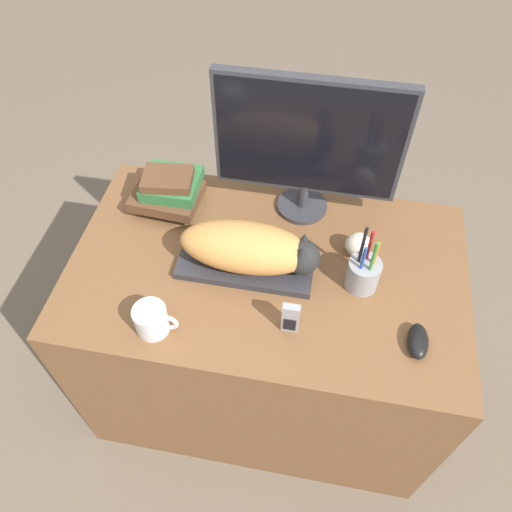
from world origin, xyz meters
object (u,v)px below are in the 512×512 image
object	(u,v)px
book_stack	(170,191)
baseball	(358,245)
cat	(252,248)
computer_mouse	(418,341)
coffee_mug	(152,320)
phone	(291,318)
pen_cup	(363,273)
keyboard	(246,265)
monitor	(308,142)

from	to	relation	value
book_stack	baseball	bearing A→B (deg)	-8.70
cat	computer_mouse	bearing A→B (deg)	-19.95
book_stack	computer_mouse	bearing A→B (deg)	-25.88
coffee_mug	phone	xyz separation A→B (m)	(0.35, 0.06, 0.01)
pen_cup	baseball	size ratio (longest dim) A/B	2.98
coffee_mug	phone	world-z (taller)	phone
keyboard	coffee_mug	size ratio (longest dim) A/B	3.30
keyboard	monitor	size ratio (longest dim) A/B	0.72
coffee_mug	phone	distance (m)	0.36
computer_mouse	phone	bearing A→B (deg)	-177.86
monitor	phone	distance (m)	0.50
keyboard	pen_cup	xyz separation A→B (m)	(0.33, -0.00, 0.04)
monitor	pen_cup	bearing A→B (deg)	-53.27
pen_cup	phone	bearing A→B (deg)	-134.45
computer_mouse	coffee_mug	bearing A→B (deg)	-173.63
baseball	cat	bearing A→B (deg)	-159.06
baseball	coffee_mug	bearing A→B (deg)	-145.07
cat	book_stack	distance (m)	0.37
monitor	coffee_mug	world-z (taller)	monitor
coffee_mug	monitor	bearing A→B (deg)	57.44
coffee_mug	baseball	distance (m)	0.63
cat	phone	xyz separation A→B (m)	(0.14, -0.18, -0.04)
baseball	computer_mouse	bearing A→B (deg)	-58.62
cat	book_stack	size ratio (longest dim) A/B	1.82
computer_mouse	baseball	world-z (taller)	baseball
cat	monitor	world-z (taller)	monitor
monitor	baseball	distance (m)	0.33
coffee_mug	pen_cup	size ratio (longest dim) A/B	0.52
cat	pen_cup	distance (m)	0.32
phone	book_stack	world-z (taller)	book_stack
cat	baseball	world-z (taller)	cat
book_stack	coffee_mug	bearing A→B (deg)	-79.39
baseball	book_stack	xyz separation A→B (m)	(-0.60, 0.09, 0.03)
keyboard	cat	world-z (taller)	cat
monitor	book_stack	xyz separation A→B (m)	(-0.41, -0.07, -0.20)
baseball	keyboard	bearing A→B (deg)	-160.26
computer_mouse	phone	distance (m)	0.33
pen_cup	phone	distance (m)	0.25
monitor	computer_mouse	size ratio (longest dim) A/B	5.16
cat	computer_mouse	size ratio (longest dim) A/B	3.79
phone	book_stack	size ratio (longest dim) A/B	0.49
pen_cup	coffee_mug	bearing A→B (deg)	-155.27
coffee_mug	book_stack	bearing A→B (deg)	100.61
pen_cup	baseball	bearing A→B (deg)	99.03
monitor	book_stack	size ratio (longest dim) A/B	2.48
cat	computer_mouse	distance (m)	0.50
keyboard	computer_mouse	xyz separation A→B (m)	(0.49, -0.17, 0.01)
keyboard	coffee_mug	distance (m)	0.32
pen_cup	book_stack	distance (m)	0.65
cat	pen_cup	xyz separation A→B (m)	(0.31, -0.00, -0.04)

